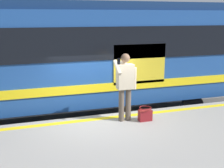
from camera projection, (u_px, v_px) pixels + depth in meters
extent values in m
plane|color=#3D3D3F|center=(100.00, 147.00, 7.62)|extent=(23.72, 23.72, 0.00)
cube|color=yellow|center=(103.00, 118.00, 7.12)|extent=(15.50, 0.16, 0.01)
cube|color=slate|center=(91.00, 128.00, 8.69)|extent=(20.55, 0.08, 0.16)
cube|color=slate|center=(82.00, 113.00, 10.02)|extent=(20.55, 0.08, 0.16)
cube|color=#1E478C|center=(51.00, 56.00, 8.51)|extent=(13.55, 2.82, 2.73)
cube|color=navy|center=(48.00, 6.00, 8.16)|extent=(13.28, 2.59, 0.24)
cube|color=black|center=(55.00, 45.00, 7.08)|extent=(12.88, 0.03, 0.90)
cube|color=yellow|center=(57.00, 91.00, 7.38)|extent=(12.88, 0.03, 0.24)
cube|color=gold|center=(140.00, 64.00, 7.91)|extent=(1.58, 0.02, 1.14)
cylinder|color=black|center=(192.00, 107.00, 9.16)|extent=(0.84, 0.12, 0.84)
cylinder|color=black|center=(160.00, 90.00, 11.25)|extent=(0.84, 0.12, 0.84)
cylinder|color=brown|center=(128.00, 104.00, 6.93)|extent=(0.14, 0.14, 0.83)
cylinder|color=brown|center=(121.00, 105.00, 6.87)|extent=(0.14, 0.14, 0.83)
cube|color=beige|center=(125.00, 77.00, 6.73)|extent=(0.40, 0.24, 0.61)
sphere|color=beige|center=(123.00, 64.00, 6.81)|extent=(0.20, 0.20, 0.20)
sphere|color=#997051|center=(125.00, 58.00, 6.62)|extent=(0.22, 0.22, 0.22)
cylinder|color=beige|center=(135.00, 78.00, 6.81)|extent=(0.09, 0.09, 0.55)
cylinder|color=beige|center=(117.00, 67.00, 6.52)|extent=(0.09, 0.42, 0.33)
cube|color=black|center=(119.00, 61.00, 6.39)|extent=(0.07, 0.02, 0.15)
cube|color=maroon|center=(145.00, 115.00, 6.94)|extent=(0.33, 0.17, 0.28)
torus|color=maroon|center=(145.00, 108.00, 6.89)|extent=(0.30, 0.30, 0.02)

